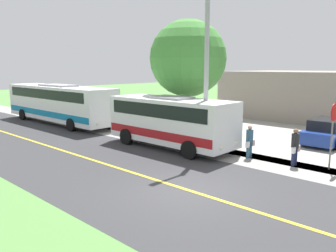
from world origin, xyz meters
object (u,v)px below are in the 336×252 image
(street_light_pole, at_px, (205,67))
(parked_car_near, at_px, (328,132))
(transit_bus_rear, at_px, (59,102))
(pedestrian_waiting, at_px, (250,141))
(pedestrian_with_bags, at_px, (295,146))
(stop_sign, at_px, (333,125))
(tree_curbside, at_px, (188,59))
(shuttle_bus_front, at_px, (171,119))

(street_light_pole, distance_m, parked_car_near, 8.48)
(transit_bus_rear, distance_m, pedestrian_waiting, 16.26)
(street_light_pole, xyz_separation_m, parked_car_near, (-6.45, 4.07, -3.71))
(pedestrian_with_bags, distance_m, parked_car_near, 5.71)
(stop_sign, bearing_deg, street_light_pole, -78.22)
(tree_curbside, bearing_deg, pedestrian_waiting, 70.63)
(pedestrian_with_bags, height_order, stop_sign, stop_sign)
(transit_bus_rear, bearing_deg, parked_car_near, 110.67)
(transit_bus_rear, xyz_separation_m, tree_curbside, (-2.84, 10.68, 3.22))
(pedestrian_with_bags, xyz_separation_m, pedestrian_waiting, (0.19, -2.16, -0.05))
(shuttle_bus_front, xyz_separation_m, transit_bus_rear, (-0.04, -11.88, 0.12))
(stop_sign, height_order, street_light_pole, street_light_pole)
(parked_car_near, bearing_deg, street_light_pole, -32.21)
(stop_sign, bearing_deg, shuttle_bus_front, -78.63)
(stop_sign, xyz_separation_m, street_light_pole, (1.22, -5.87, 2.43))
(street_light_pole, bearing_deg, transit_bus_rear, -88.70)
(transit_bus_rear, bearing_deg, tree_curbside, 104.88)
(parked_car_near, height_order, tree_curbside, tree_curbside)
(shuttle_bus_front, relative_size, transit_bus_rear, 0.63)
(shuttle_bus_front, distance_m, transit_bus_rear, 11.88)
(pedestrian_waiting, xyz_separation_m, street_light_pole, (0.58, -2.34, 3.54))
(parked_car_near, bearing_deg, stop_sign, 19.02)
(pedestrian_waiting, distance_m, stop_sign, 3.76)
(pedestrian_waiting, bearing_deg, pedestrian_with_bags, 95.04)
(transit_bus_rear, relative_size, stop_sign, 4.21)
(transit_bus_rear, distance_m, stop_sign, 19.81)
(transit_bus_rear, bearing_deg, pedestrian_with_bags, 93.38)
(transit_bus_rear, height_order, tree_curbside, tree_curbside)
(pedestrian_with_bags, bearing_deg, pedestrian_waiting, -84.96)
(tree_curbside, bearing_deg, parked_car_near, 118.43)
(shuttle_bus_front, xyz_separation_m, tree_curbside, (-2.88, -1.20, 3.33))
(pedestrian_waiting, bearing_deg, parked_car_near, 163.59)
(shuttle_bus_front, xyz_separation_m, street_light_pole, (-0.36, 1.99, 2.84))
(shuttle_bus_front, relative_size, tree_curbside, 1.05)
(pedestrian_waiting, relative_size, parked_car_near, 0.37)
(pedestrian_waiting, bearing_deg, shuttle_bus_front, -77.80)
(shuttle_bus_front, height_order, tree_curbside, tree_curbside)
(transit_bus_rear, relative_size, tree_curbside, 1.67)
(shuttle_bus_front, bearing_deg, transit_bus_rear, -90.20)
(pedestrian_with_bags, distance_m, stop_sign, 1.79)
(transit_bus_rear, height_order, stop_sign, transit_bus_rear)
(street_light_pole, bearing_deg, parked_car_near, 147.79)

